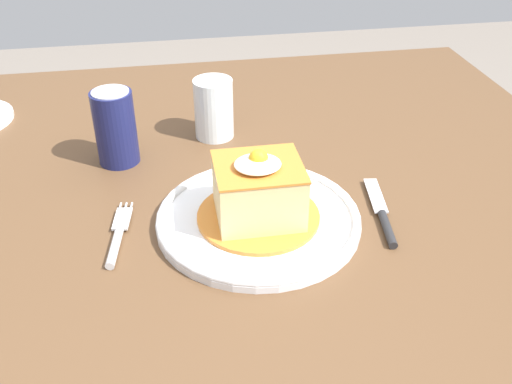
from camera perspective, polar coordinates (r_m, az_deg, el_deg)
The scene contains 7 objects.
dining_table at distance 0.96m, azimuth -1.83°, elevation -4.44°, with size 1.20×1.05×0.77m.
main_plate at distance 0.81m, azimuth 0.24°, elevation -2.61°, with size 0.29×0.29×0.02m.
sandwich_meal at distance 0.78m, azimuth 0.24°, elevation -0.10°, with size 0.17×0.17×0.11m.
fork at distance 0.80m, azimuth -13.53°, elevation -4.44°, with size 0.03×0.14×0.01m.
knife at distance 0.83m, azimuth 12.50°, elevation -2.59°, with size 0.04×0.17×0.01m.
soda_can at distance 0.95m, azimuth -13.72°, elevation 6.21°, with size 0.07×0.07×0.12m.
drinking_glass at distance 1.02m, azimuth -4.18°, elevation 7.83°, with size 0.07×0.07×0.10m.
Camera 1 is at (-0.10, -0.75, 1.26)m, focal length 40.53 mm.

